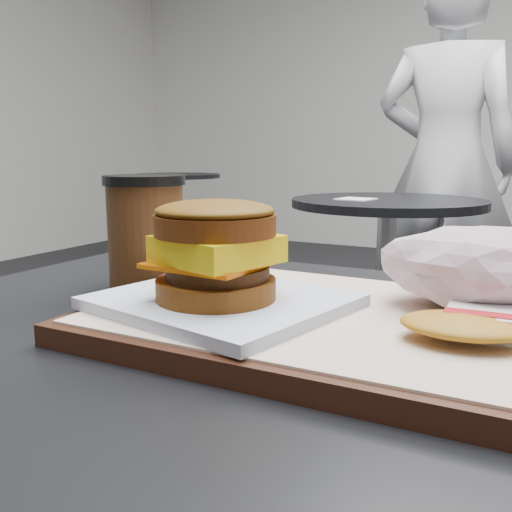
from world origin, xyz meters
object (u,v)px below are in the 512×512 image
(breakfast_sandwich, at_px, (218,263))
(patron, at_px, (445,164))
(coffee_cup, at_px, (146,230))
(serving_tray, at_px, (327,322))
(hash_brown, at_px, (490,325))
(crumpled_wrapper, at_px, (480,268))
(neighbor_table, at_px, (386,253))

(breakfast_sandwich, distance_m, patron, 2.33)
(coffee_cup, bearing_deg, serving_tray, -13.97)
(hash_brown, distance_m, crumpled_wrapper, 0.09)
(hash_brown, xyz_separation_m, patron, (-0.43, 2.29, 0.06))
(hash_brown, height_order, crumpled_wrapper, crumpled_wrapper)
(hash_brown, xyz_separation_m, coffee_cup, (-0.37, 0.08, 0.03))
(crumpled_wrapper, bearing_deg, patron, 100.55)
(hash_brown, relative_size, patron, 0.07)
(crumpled_wrapper, bearing_deg, neighbor_table, 107.54)
(breakfast_sandwich, distance_m, neighbor_table, 1.71)
(neighbor_table, bearing_deg, crumpled_wrapper, -72.46)
(coffee_cup, relative_size, patron, 0.07)
(coffee_cup, xyz_separation_m, patron, (-0.06, 2.22, 0.03))
(patron, bearing_deg, coffee_cup, 92.37)
(crumpled_wrapper, bearing_deg, coffee_cup, -179.27)
(breakfast_sandwich, relative_size, patron, 0.13)
(hash_brown, bearing_deg, serving_tray, 172.52)
(crumpled_wrapper, distance_m, patron, 2.25)
(serving_tray, distance_m, patron, 2.30)
(neighbor_table, bearing_deg, hash_brown, -72.69)
(hash_brown, bearing_deg, crumpled_wrapper, 102.87)
(serving_tray, bearing_deg, patron, 97.56)
(serving_tray, distance_m, crumpled_wrapper, 0.13)
(breakfast_sandwich, height_order, patron, patron)
(crumpled_wrapper, xyz_separation_m, neighbor_table, (-0.49, 1.56, -0.27))
(coffee_cup, bearing_deg, breakfast_sandwich, -32.77)
(hash_brown, height_order, patron, patron)
(serving_tray, relative_size, neighbor_table, 0.51)
(breakfast_sandwich, height_order, hash_brown, breakfast_sandwich)
(breakfast_sandwich, relative_size, crumpled_wrapper, 1.38)
(hash_brown, relative_size, crumpled_wrapper, 0.77)
(neighbor_table, height_order, patron, patron)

